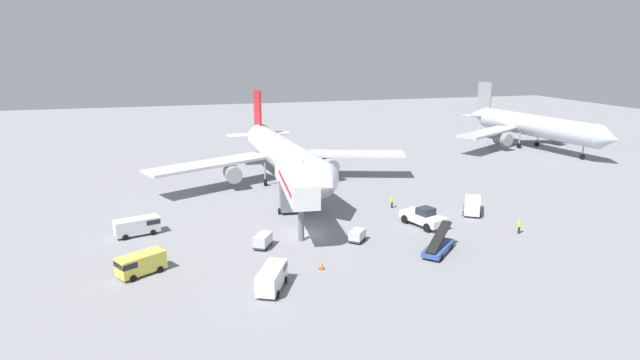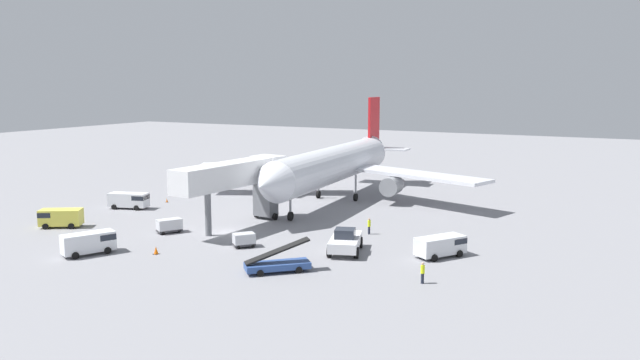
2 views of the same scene
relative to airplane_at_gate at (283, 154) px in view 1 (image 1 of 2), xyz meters
name	(u,v)px [view 1 (image 1 of 2)]	position (x,y,z in m)	size (l,w,h in m)	color
ground_plane	(304,234)	(-2.23, -23.12, -5.16)	(300.00, 300.00, 0.00)	gray
airplane_at_gate	(283,154)	(0.00, 0.00, 0.00)	(43.71, 43.77, 14.17)	silver
jet_bridge	(295,182)	(-2.63, -19.91, 0.62)	(4.65, 16.82, 7.71)	silver
pushback_tug	(424,217)	(13.05, -24.26, -4.03)	(4.49, 6.59, 2.43)	white
belt_loader_truck	(438,247)	(10.49, -32.79, -4.42)	(5.48, 5.37, 2.88)	#2D4C8E
service_van_far_left	(472,205)	(21.83, -21.30, -4.03)	(4.42, 5.26, 1.96)	silver
service_van_outer_right	(140,263)	(-20.68, -29.73, -3.95)	(4.98, 4.08, 2.11)	#E5DB4C
service_van_rear_right	(138,225)	(-21.46, -17.92, -3.96)	(5.48, 3.30, 2.09)	silver
service_van_mid_right	(272,277)	(-8.63, -36.31, -3.94)	(3.79, 5.22, 2.12)	white
baggage_cart_near_right	(357,235)	(3.09, -27.16, -4.37)	(2.44, 2.51, 1.41)	#38383D
baggage_cart_rear_left	(263,240)	(-7.74, -25.95, -4.31)	(2.55, 2.98, 1.54)	#38383D
ground_crew_worker_foreground	(519,226)	(22.85, -29.99, -4.20)	(0.49, 0.49, 1.82)	#1E2333
ground_crew_worker_midground	(392,201)	(12.18, -16.29, -4.21)	(0.44, 0.44, 1.79)	#1E2333
safety_cone_alpha	(152,217)	(-20.16, -12.19, -4.90)	(0.34, 0.34, 0.53)	black
safety_cone_bravo	(322,266)	(-2.97, -33.37, -4.78)	(0.51, 0.51, 0.77)	black
airplane_background	(532,126)	(60.00, 16.51, -0.15)	(41.42, 41.40, 13.59)	#B7BCC6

